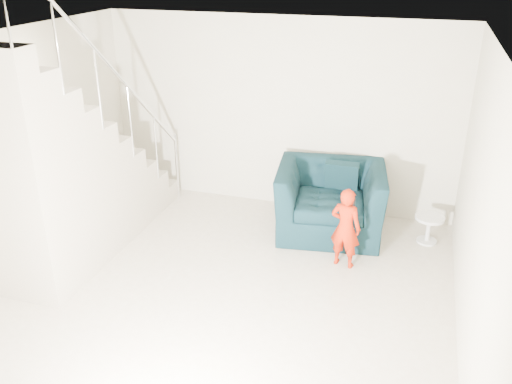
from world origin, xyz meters
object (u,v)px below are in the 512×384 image
at_px(armchair, 330,200).
at_px(staircase, 66,184).
at_px(side_table, 429,225).
at_px(toddler, 345,228).

xyz_separation_m(armchair, staircase, (-2.90, -1.54, 0.50)).
distance_m(armchair, side_table, 1.30).
xyz_separation_m(toddler, side_table, (0.95, 0.87, -0.25)).
relative_size(toddler, side_table, 2.71).
height_order(armchair, toddler, toddler).
relative_size(toddler, staircase, 0.28).
height_order(armchair, side_table, armchair).
relative_size(side_table, staircase, 0.10).
bearing_deg(side_table, toddler, -137.53).
bearing_deg(staircase, side_table, 20.98).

